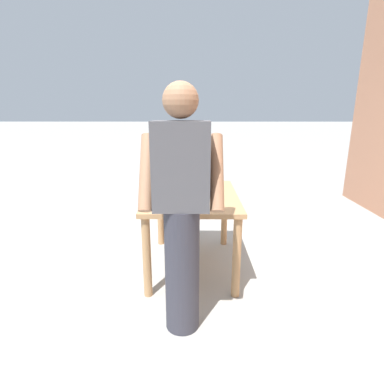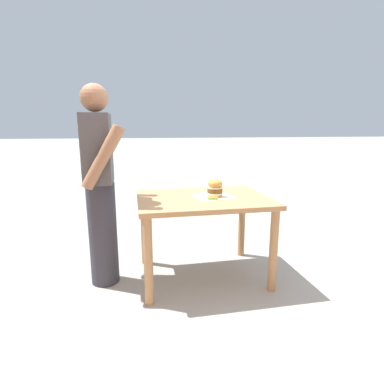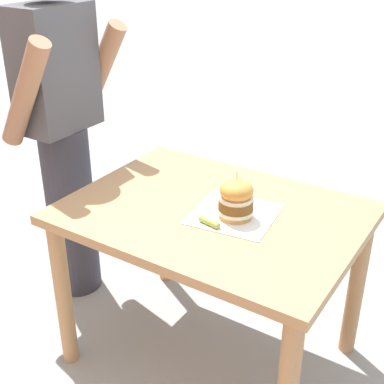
{
  "view_description": "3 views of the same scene",
  "coord_description": "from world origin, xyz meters",
  "px_view_note": "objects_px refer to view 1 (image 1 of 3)",
  "views": [
    {
      "loc": [
        -0.02,
        2.74,
        1.52
      ],
      "look_at": [
        0.0,
        0.1,
        0.8
      ],
      "focal_mm": 28.0,
      "sensor_mm": 36.0,
      "label": 1
    },
    {
      "loc": [
        -2.5,
        0.59,
        1.34
      ],
      "look_at": [
        0.0,
        0.1,
        0.8
      ],
      "focal_mm": 28.0,
      "sensor_mm": 36.0,
      "label": 2
    },
    {
      "loc": [
        -1.6,
        -0.94,
        1.76
      ],
      "look_at": [
        0.0,
        0.1,
        0.8
      ],
      "focal_mm": 50.0,
      "sensor_mm": 36.0,
      "label": 3
    }
  ],
  "objects_px": {
    "pickle_spear": "(204,191)",
    "diner_across_table": "(182,210)",
    "sandwich": "(193,183)",
    "patio_table": "(192,206)"
  },
  "relations": [
    {
      "from": "patio_table",
      "to": "pickle_spear",
      "type": "bearing_deg",
      "value": -155.6
    },
    {
      "from": "sandwich",
      "to": "diner_across_table",
      "type": "bearing_deg",
      "value": 85.73
    },
    {
      "from": "patio_table",
      "to": "pickle_spear",
      "type": "xyz_separation_m",
      "value": [
        -0.12,
        -0.05,
        0.13
      ]
    },
    {
      "from": "patio_table",
      "to": "diner_across_table",
      "type": "distance_m",
      "value": 0.91
    },
    {
      "from": "pickle_spear",
      "to": "diner_across_table",
      "type": "bearing_deg",
      "value": 78.88
    },
    {
      "from": "sandwich",
      "to": "pickle_spear",
      "type": "distance_m",
      "value": 0.14
    },
    {
      "from": "sandwich",
      "to": "pickle_spear",
      "type": "bearing_deg",
      "value": 155.09
    },
    {
      "from": "sandwich",
      "to": "diner_across_table",
      "type": "distance_m",
      "value": 0.98
    },
    {
      "from": "patio_table",
      "to": "sandwich",
      "type": "height_order",
      "value": "sandwich"
    },
    {
      "from": "pickle_spear",
      "to": "diner_across_table",
      "type": "relative_size",
      "value": 0.05
    }
  ]
}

